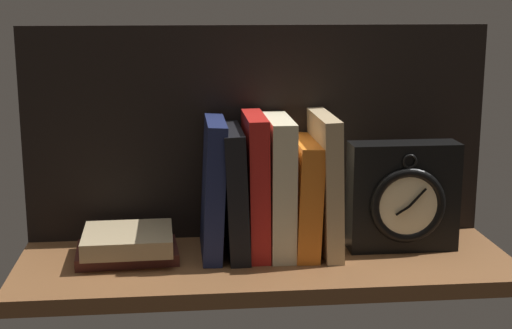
% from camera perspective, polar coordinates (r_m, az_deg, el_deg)
% --- Properties ---
extents(ground_plane, '(0.80, 0.27, 0.03)m').
position_cam_1_polar(ground_plane, '(1.24, 0.76, -7.68)').
color(ground_plane, brown).
extents(back_panel, '(0.80, 0.01, 0.37)m').
position_cam_1_polar(back_panel, '(1.31, 0.12, 2.42)').
color(back_panel, black).
rests_on(back_panel, ground_plane).
extents(book_navy_bierce, '(0.04, 0.15, 0.22)m').
position_cam_1_polar(book_navy_bierce, '(1.23, -3.25, -1.75)').
color(book_navy_bierce, '#192147').
rests_on(book_navy_bierce, ground_plane).
extents(book_black_skeptic, '(0.04, 0.16, 0.21)m').
position_cam_1_polar(book_black_skeptic, '(1.24, -1.65, -2.03)').
color(book_black_skeptic, black).
rests_on(book_black_skeptic, ground_plane).
extents(book_red_requiem, '(0.04, 0.15, 0.23)m').
position_cam_1_polar(book_red_requiem, '(1.24, -0.02, -1.51)').
color(book_red_requiem, red).
rests_on(book_red_requiem, ground_plane).
extents(book_cream_twain, '(0.04, 0.15, 0.22)m').
position_cam_1_polar(book_cream_twain, '(1.24, 1.74, -1.59)').
color(book_cream_twain, beige).
rests_on(book_cream_twain, ground_plane).
extents(book_orange_pandolfini, '(0.04, 0.16, 0.19)m').
position_cam_1_polar(book_orange_pandolfini, '(1.25, 3.60, -2.37)').
color(book_orange_pandolfini, orange).
rests_on(book_orange_pandolfini, ground_plane).
extents(book_tan_shortstories, '(0.04, 0.17, 0.23)m').
position_cam_1_polar(book_tan_shortstories, '(1.25, 5.23, -1.40)').
color(book_tan_shortstories, tan).
rests_on(book_tan_shortstories, ground_plane).
extents(framed_clock, '(0.18, 0.07, 0.18)m').
position_cam_1_polar(framed_clock, '(1.28, 11.05, -2.45)').
color(framed_clock, black).
rests_on(framed_clock, ground_plane).
extents(book_stack_side, '(0.17, 0.14, 0.05)m').
position_cam_1_polar(book_stack_side, '(1.24, -9.65, -5.98)').
color(book_stack_side, '#471E19').
rests_on(book_stack_side, ground_plane).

